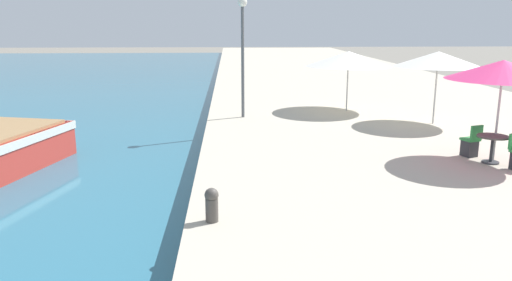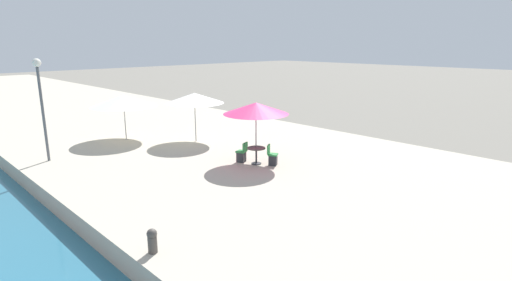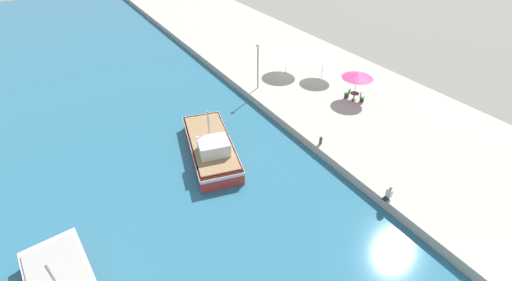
# 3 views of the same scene
# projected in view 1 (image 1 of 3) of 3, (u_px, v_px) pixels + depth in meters

# --- Properties ---
(quay_promenade) EXTENTS (16.00, 90.00, 0.75)m
(quay_promenade) POSITION_uv_depth(u_px,v_px,m) (346.00, 90.00, 30.58)
(quay_promenade) COLOR #BCB29E
(quay_promenade) RESTS_ON ground_plane
(cafe_umbrella_pink) EXTENTS (2.88, 2.88, 2.69)m
(cafe_umbrella_pink) POSITION_uv_depth(u_px,v_px,m) (503.00, 70.00, 12.87)
(cafe_umbrella_pink) COLOR #B7B7B7
(cafe_umbrella_pink) RESTS_ON quay_promenade
(cafe_umbrella_white) EXTENTS (3.11, 3.11, 2.63)m
(cafe_umbrella_white) POSITION_uv_depth(u_px,v_px,m) (438.00, 59.00, 17.84)
(cafe_umbrella_white) COLOR #B7B7B7
(cafe_umbrella_white) RESTS_ON quay_promenade
(cafe_umbrella_striped) EXTENTS (3.56, 3.56, 2.48)m
(cafe_umbrella_striped) POSITION_uv_depth(u_px,v_px,m) (348.00, 59.00, 20.66)
(cafe_umbrella_striped) COLOR #B7B7B7
(cafe_umbrella_striped) RESTS_ON quay_promenade
(cafe_table) EXTENTS (0.80, 0.80, 0.74)m
(cafe_table) POSITION_uv_depth(u_px,v_px,m) (492.00, 143.00, 13.11)
(cafe_table) COLOR #333338
(cafe_table) RESTS_ON quay_promenade
(cafe_chair_left) EXTENTS (0.52, 0.54, 0.91)m
(cafe_chair_left) POSITION_uv_depth(u_px,v_px,m) (470.00, 145.00, 13.81)
(cafe_chair_left) COLOR #2D2D33
(cafe_chair_left) RESTS_ON quay_promenade
(mooring_bollard) EXTENTS (0.26, 0.26, 0.65)m
(mooring_bollard) POSITION_uv_depth(u_px,v_px,m) (212.00, 204.00, 9.26)
(mooring_bollard) COLOR #4C4742
(mooring_bollard) RESTS_ON quay_promenade
(lamppost) EXTENTS (0.36, 0.36, 4.56)m
(lamppost) POSITION_uv_depth(u_px,v_px,m) (243.00, 37.00, 18.95)
(lamppost) COLOR #565B60
(lamppost) RESTS_ON quay_promenade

